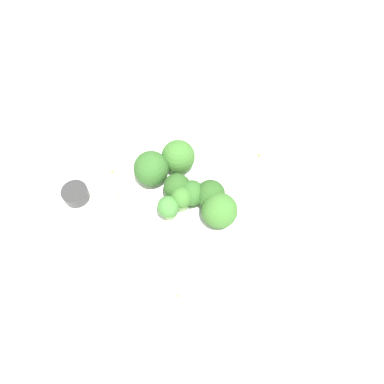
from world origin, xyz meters
TOP-DOWN VIEW (x-y plane):
  - ground_plane at (0.00, 0.00)m, footprint 3.00×3.00m
  - bowl at (0.00, 0.00)m, footprint 0.22×0.22m
  - broccoli_floret_0 at (0.04, 0.02)m, footprint 0.03×0.03m
  - broccoli_floret_1 at (-0.04, 0.04)m, footprint 0.05×0.05m
  - broccoli_floret_2 at (-0.03, 0.01)m, footprint 0.05×0.05m
  - broccoli_floret_3 at (0.02, 0.01)m, footprint 0.03×0.03m
  - broccoli_floret_4 at (-0.00, 0.00)m, footprint 0.04×0.04m
  - broccoli_floret_5 at (0.02, -0.07)m, footprint 0.06×0.06m
  - broccoli_floret_6 at (0.06, -0.05)m, footprint 0.06×0.06m
  - broccoli_floret_7 at (0.02, -0.01)m, footprint 0.04×0.04m
  - pepper_shaker at (0.18, -0.01)m, footprint 0.04×0.04m
  - almond_crumb_0 at (0.12, -0.04)m, footprint 0.01×0.01m
  - almond_crumb_1 at (0.04, 0.14)m, footprint 0.01×0.01m
  - almond_crumb_2 at (-0.13, -0.10)m, footprint 0.01×0.01m
  - almond_crumb_3 at (0.13, -0.09)m, footprint 0.01×0.01m

SIDE VIEW (x-z plane):
  - ground_plane at x=0.00m, z-range 0.00..0.00m
  - almond_crumb_0 at x=0.12m, z-range 0.00..0.01m
  - almond_crumb_2 at x=-0.13m, z-range 0.00..0.01m
  - almond_crumb_1 at x=0.04m, z-range 0.00..0.01m
  - almond_crumb_3 at x=0.13m, z-range 0.00..0.01m
  - bowl at x=0.00m, z-range 0.00..0.03m
  - pepper_shaker at x=0.18m, z-range 0.00..0.08m
  - broccoli_floret_0 at x=0.04m, z-range 0.04..0.08m
  - broccoli_floret_4 at x=0.00m, z-range 0.04..0.08m
  - broccoli_floret_2 at x=-0.03m, z-range 0.03..0.09m
  - broccoli_floret_5 at x=0.02m, z-range 0.03..0.09m
  - broccoli_floret_7 at x=0.02m, z-range 0.04..0.09m
  - broccoli_floret_3 at x=0.02m, z-range 0.04..0.09m
  - broccoli_floret_1 at x=-0.04m, z-range 0.03..0.09m
  - broccoli_floret_6 at x=0.06m, z-range 0.03..0.10m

